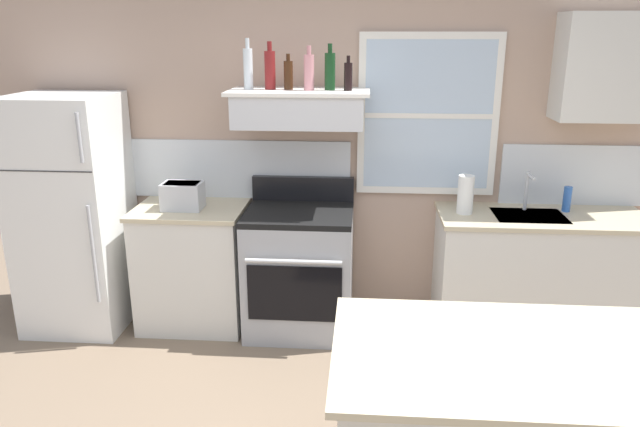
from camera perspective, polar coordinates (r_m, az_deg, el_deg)
name	(u,v)px	position (r m, az deg, el deg)	size (l,w,h in m)	color
back_wall	(341,140)	(4.44, 2.07, 7.01)	(5.40, 0.11, 2.70)	tan
refrigerator	(73,214)	(4.68, -22.56, -0.04)	(0.70, 0.72, 1.71)	white
counter_left_of_stove	(194,265)	(4.55, -12.01, -4.88)	(0.79, 0.63, 0.91)	silver
toaster	(183,195)	(4.35, -13.03, 1.71)	(0.30, 0.20, 0.19)	silver
stove_range	(300,269)	(4.36, -1.96, -5.37)	(0.76, 0.69, 1.09)	#9EA0A5
range_hood_shelf	(299,108)	(4.15, -1.98, 10.09)	(0.96, 0.52, 0.24)	silver
bottle_clear_tall	(248,68)	(4.20, -6.90, 13.68)	(0.06, 0.06, 0.34)	silver
bottle_red_label_wine	(270,69)	(4.17, -4.81, 13.60)	(0.07, 0.07, 0.32)	maroon
bottle_brown_stout	(288,75)	(4.15, -3.05, 13.15)	(0.06, 0.06, 0.24)	#381E0F
bottle_rose_pink	(309,72)	(4.10, -1.06, 13.44)	(0.07, 0.07, 0.29)	#C67F84
bottle_dark_green_wine	(330,71)	(4.12, 0.96, 13.53)	(0.07, 0.07, 0.30)	#143819
bottle_balsamic_dark	(348,76)	(4.08, 2.71, 13.02)	(0.06, 0.06, 0.23)	black
counter_right_with_sink	(536,275)	(4.55, 20.02, -5.58)	(1.43, 0.63, 0.91)	silver
sink_faucet	(528,187)	(4.42, 19.28, 2.44)	(0.03, 0.17, 0.28)	silver
paper_towel_roll	(465,195)	(4.24, 13.77, 1.78)	(0.11, 0.11, 0.27)	white
dish_soap_bottle	(567,199)	(4.52, 22.59, 1.29)	(0.06, 0.06, 0.18)	blue
upper_cabinet_right	(608,67)	(4.48, 25.89, 12.50)	(0.64, 0.32, 0.70)	silver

